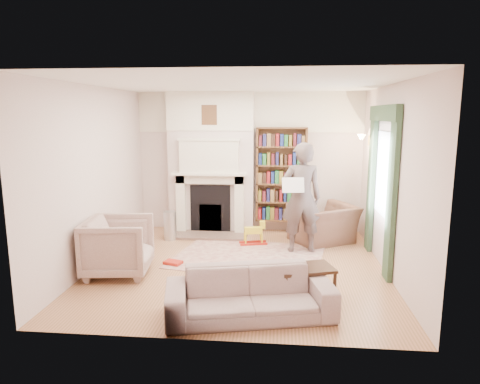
# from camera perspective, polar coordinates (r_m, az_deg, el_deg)

# --- Properties ---
(floor) EXTENTS (4.50, 4.50, 0.00)m
(floor) POSITION_cam_1_polar(r_m,az_deg,el_deg) (6.83, -0.20, -9.92)
(floor) COLOR brown
(floor) RESTS_ON ground
(ceiling) EXTENTS (4.50, 4.50, 0.00)m
(ceiling) POSITION_cam_1_polar(r_m,az_deg,el_deg) (6.42, -0.22, 14.23)
(ceiling) COLOR white
(ceiling) RESTS_ON wall_back
(wall_back) EXTENTS (4.50, 0.00, 4.50)m
(wall_back) POSITION_cam_1_polar(r_m,az_deg,el_deg) (8.70, 1.25, 3.97)
(wall_back) COLOR beige
(wall_back) RESTS_ON floor
(wall_front) EXTENTS (4.50, 0.00, 4.50)m
(wall_front) POSITION_cam_1_polar(r_m,az_deg,el_deg) (4.28, -3.17, -2.66)
(wall_front) COLOR beige
(wall_front) RESTS_ON floor
(wall_left) EXTENTS (0.00, 4.50, 4.50)m
(wall_left) POSITION_cam_1_polar(r_m,az_deg,el_deg) (7.06, -18.71, 1.94)
(wall_left) COLOR beige
(wall_left) RESTS_ON floor
(wall_right) EXTENTS (0.00, 4.50, 4.50)m
(wall_right) POSITION_cam_1_polar(r_m,az_deg,el_deg) (6.65, 19.48, 1.41)
(wall_right) COLOR beige
(wall_right) RESTS_ON floor
(fireplace) EXTENTS (1.70, 0.58, 2.80)m
(fireplace) POSITION_cam_1_polar(r_m,az_deg,el_deg) (8.59, -3.85, 3.78)
(fireplace) COLOR beige
(fireplace) RESTS_ON floor
(bookcase) EXTENTS (1.00, 0.24, 1.85)m
(bookcase) POSITION_cam_1_polar(r_m,az_deg,el_deg) (8.58, 5.52, 2.31)
(bookcase) COLOR brown
(bookcase) RESTS_ON floor
(window) EXTENTS (0.02, 0.90, 1.30)m
(window) POSITION_cam_1_polar(r_m,az_deg,el_deg) (7.02, 18.61, 2.32)
(window) COLOR silver
(window) RESTS_ON wall_right
(curtain_left) EXTENTS (0.07, 0.32, 2.40)m
(curtain_left) POSITION_cam_1_polar(r_m,az_deg,el_deg) (6.38, 19.58, -0.77)
(curtain_left) COLOR #2C452F
(curtain_left) RESTS_ON floor
(curtain_right) EXTENTS (0.07, 0.32, 2.40)m
(curtain_right) POSITION_cam_1_polar(r_m,az_deg,el_deg) (7.73, 17.09, 1.21)
(curtain_right) COLOR #2C452F
(curtain_right) RESTS_ON floor
(pelmet) EXTENTS (0.09, 1.70, 0.24)m
(pelmet) POSITION_cam_1_polar(r_m,az_deg,el_deg) (6.95, 18.69, 9.94)
(pelmet) COLOR #2C452F
(pelmet) RESTS_ON wall_right
(wall_sconce) EXTENTS (0.20, 0.24, 0.24)m
(wall_sconce) POSITION_cam_1_polar(r_m,az_deg,el_deg) (8.01, 15.59, 6.64)
(wall_sconce) COLOR gold
(wall_sconce) RESTS_ON wall_right
(rug) EXTENTS (2.69, 2.25, 0.01)m
(rug) POSITION_cam_1_polar(r_m,az_deg,el_deg) (7.25, 1.10, -8.64)
(rug) COLOR beige
(rug) RESTS_ON floor
(armchair_reading) EXTENTS (1.41, 1.36, 0.70)m
(armchair_reading) POSITION_cam_1_polar(r_m,az_deg,el_deg) (8.14, 11.05, -4.18)
(armchair_reading) COLOR brown
(armchair_reading) RESTS_ON floor
(armchair_left) EXTENTS (1.05, 1.03, 0.86)m
(armchair_left) POSITION_cam_1_polar(r_m,az_deg,el_deg) (6.65, -15.90, -6.96)
(armchair_left) COLOR #C0B19F
(armchair_left) RESTS_ON floor
(sofa) EXTENTS (2.08, 1.17, 0.57)m
(sofa) POSITION_cam_1_polar(r_m,az_deg,el_deg) (5.16, 1.31, -13.38)
(sofa) COLOR #B2A293
(sofa) RESTS_ON floor
(man_reading) EXTENTS (0.75, 0.54, 1.90)m
(man_reading) POSITION_cam_1_polar(r_m,az_deg,el_deg) (7.39, 8.18, -0.78)
(man_reading) COLOR #524341
(man_reading) RESTS_ON floor
(newspaper) EXTENTS (0.38, 0.15, 0.25)m
(newspaper) POSITION_cam_1_polar(r_m,az_deg,el_deg) (7.14, 7.10, 0.92)
(newspaper) COLOR white
(newspaper) RESTS_ON man_reading
(coffee_table) EXTENTS (0.80, 0.64, 0.45)m
(coffee_table) POSITION_cam_1_polar(r_m,az_deg,el_deg) (5.66, 8.64, -11.97)
(coffee_table) COLOR #372013
(coffee_table) RESTS_ON floor
(paraffin_heater) EXTENTS (0.26, 0.26, 0.55)m
(paraffin_heater) POSITION_cam_1_polar(r_m,az_deg,el_deg) (8.27, -9.31, -4.44)
(paraffin_heater) COLOR #B8BBC1
(paraffin_heater) RESTS_ON floor
(rocking_horse) EXTENTS (0.53, 0.31, 0.44)m
(rocking_horse) POSITION_cam_1_polar(r_m,az_deg,el_deg) (7.87, 1.78, -5.48)
(rocking_horse) COLOR yellow
(rocking_horse) RESTS_ON rug
(board_game) EXTENTS (0.39, 0.39, 0.03)m
(board_game) POSITION_cam_1_polar(r_m,az_deg,el_deg) (6.62, -5.35, -10.37)
(board_game) COLOR #E4F255
(board_game) RESTS_ON rug
(game_box_lid) EXTENTS (0.32, 0.26, 0.05)m
(game_box_lid) POSITION_cam_1_polar(r_m,az_deg,el_deg) (6.98, -8.92, -9.26)
(game_box_lid) COLOR #AF2114
(game_box_lid) RESTS_ON rug
(comic_annuals) EXTENTS (0.59, 0.61, 0.02)m
(comic_annuals) POSITION_cam_1_polar(r_m,az_deg,el_deg) (6.38, 2.01, -11.22)
(comic_annuals) COLOR red
(comic_annuals) RESTS_ON rug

